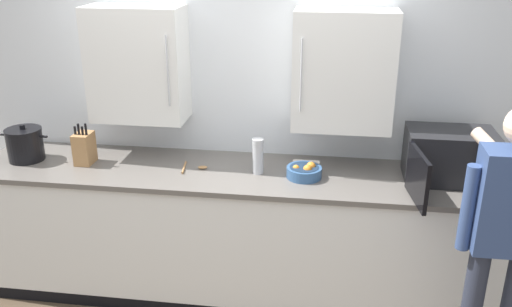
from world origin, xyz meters
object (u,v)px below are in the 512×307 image
Objects in this scene: microwave_oven at (445,156)px; fruit_bowl at (304,171)px; thermos_flask at (258,156)px; person_figure at (504,231)px; stock_pot at (25,144)px; knife_block at (84,148)px; wooden_spoon at (194,167)px.

microwave_oven reaches higher than fruit_bowl.
thermos_flask is 0.14× the size of person_figure.
stock_pot is 3.05m from person_figure.
stock_pot is 1.43× the size of thermos_flask.
microwave_oven is at bearing 2.48° from thermos_flask.
fruit_bowl is (1.49, -0.03, -0.07)m from knife_block.
wooden_spoon is (1.19, 0.01, -0.10)m from stock_pot.
microwave_oven is at bearing 1.13° from knife_block.
stock_pot is 1.81× the size of wooden_spoon.
knife_block is at bearing -0.08° from stock_pot.
microwave_oven is 1.18m from thermos_flask.
wooden_spoon is at bearing 0.53° from knife_block.
stock_pot is at bearing -179.06° from microwave_oven.
person_figure reaches higher than knife_block.
thermos_flask is 1.51m from person_figure.
person_figure reaches higher than fruit_bowl.
knife_block reaches higher than stock_pot.
knife_block is 1.19m from thermos_flask.
person_figure is at bearing -21.07° from wooden_spoon.
stock_pot is (-2.79, -0.05, -0.05)m from microwave_oven.
stock_pot is 0.20× the size of person_figure.
wooden_spoon is 1.91m from person_figure.
person_figure reaches higher than wooden_spoon.
knife_block is at bearing -178.87° from microwave_oven.
stock_pot reaches higher than fruit_bowl.
person_figure is (1.78, -0.69, 0.05)m from wooden_spoon.
stock_pot reaches higher than wooden_spoon.
knife_block is 1.24× the size of thermos_flask.
knife_block is 1.56× the size of wooden_spoon.
thermos_flask reaches higher than fruit_bowl.
microwave_oven is at bearing 103.74° from person_figure.
stock_pot is 1.62m from thermos_flask.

